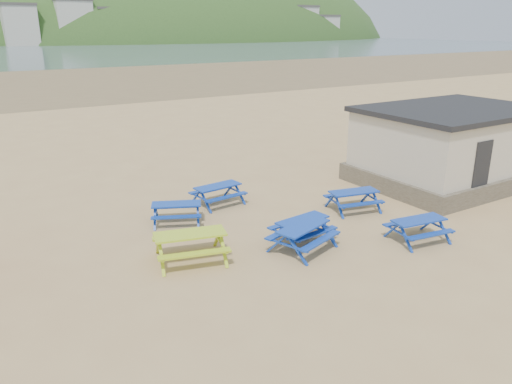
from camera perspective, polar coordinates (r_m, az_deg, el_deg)
ground at (r=15.39m, az=-0.76°, el=-5.78°), size 400.00×400.00×0.00m
wet_sand at (r=67.70m, az=-26.22°, el=11.28°), size 400.00×400.00×0.00m
picnic_table_blue_a at (r=18.55m, az=-4.37°, el=-0.32°), size 1.87×1.57×0.73m
picnic_table_blue_b at (r=16.98m, az=-9.04°, el=-2.38°), size 2.03×1.88×0.68m
picnic_table_blue_c at (r=21.14m, az=16.14°, el=1.37°), size 1.94×1.66×0.73m
picnic_table_blue_d at (r=15.44m, az=5.30°, el=-4.34°), size 1.85×1.56×0.71m
picnic_table_blue_e at (r=14.83m, az=5.37°, el=-5.22°), size 2.20×1.97×0.77m
picnic_table_blue_f at (r=16.17m, az=18.02°, el=-4.14°), size 1.87×1.59×0.71m
picnic_table_yellow at (r=14.22m, az=-7.49°, el=-6.22°), size 2.33×2.05×0.83m
amenity_block at (r=22.52m, az=21.37°, el=5.02°), size 7.40×5.40×3.15m
headland_town at (r=261.03m, az=-10.38°, el=14.62°), size 264.00×144.00×108.00m
picnic_table_blue_g at (r=18.21m, az=11.06°, el=-0.97°), size 2.00×1.75×0.73m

